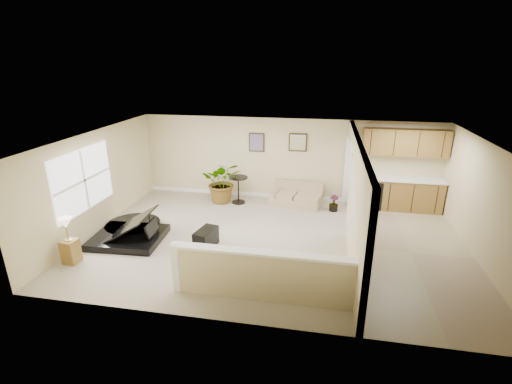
% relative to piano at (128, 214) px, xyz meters
% --- Properties ---
extents(floor, '(9.00, 9.00, 0.00)m').
position_rel_piano_xyz_m(floor, '(3.49, 0.44, -0.64)').
color(floor, tan).
rests_on(floor, ground).
extents(back_wall, '(9.00, 0.04, 2.50)m').
position_rel_piano_xyz_m(back_wall, '(3.49, 3.44, 0.61)').
color(back_wall, beige).
rests_on(back_wall, floor).
extents(front_wall, '(9.00, 0.04, 2.50)m').
position_rel_piano_xyz_m(front_wall, '(3.49, -2.56, 0.61)').
color(front_wall, beige).
rests_on(front_wall, floor).
extents(left_wall, '(0.04, 6.00, 2.50)m').
position_rel_piano_xyz_m(left_wall, '(-1.01, 0.44, 0.61)').
color(left_wall, beige).
rests_on(left_wall, floor).
extents(right_wall, '(0.04, 6.00, 2.50)m').
position_rel_piano_xyz_m(right_wall, '(7.99, 0.44, 0.61)').
color(right_wall, beige).
rests_on(right_wall, floor).
extents(ceiling, '(9.00, 6.00, 0.04)m').
position_rel_piano_xyz_m(ceiling, '(3.49, 0.44, 1.86)').
color(ceiling, silver).
rests_on(ceiling, back_wall).
extents(kitchen_vinyl, '(2.70, 6.00, 0.01)m').
position_rel_piano_xyz_m(kitchen_vinyl, '(6.64, 0.44, -0.64)').
color(kitchen_vinyl, gray).
rests_on(kitchen_vinyl, floor).
extents(interior_partition, '(0.18, 5.99, 2.50)m').
position_rel_piano_xyz_m(interior_partition, '(5.29, 0.69, 0.58)').
color(interior_partition, beige).
rests_on(interior_partition, floor).
extents(pony_half_wall, '(3.42, 0.22, 1.00)m').
position_rel_piano_xyz_m(pony_half_wall, '(3.56, -1.86, -0.12)').
color(pony_half_wall, beige).
rests_on(pony_half_wall, floor).
extents(left_window, '(0.05, 2.15, 1.45)m').
position_rel_piano_xyz_m(left_window, '(-1.00, -0.06, 0.81)').
color(left_window, white).
rests_on(left_window, left_wall).
extents(wall_art_left, '(0.48, 0.04, 0.58)m').
position_rel_piano_xyz_m(wall_art_left, '(2.54, 3.41, 1.11)').
color(wall_art_left, '#392A15').
rests_on(wall_art_left, back_wall).
extents(wall_mirror, '(0.55, 0.04, 0.55)m').
position_rel_piano_xyz_m(wall_mirror, '(3.79, 3.41, 1.16)').
color(wall_mirror, '#392A15').
rests_on(wall_mirror, back_wall).
extents(kitchen_cabinets, '(2.36, 0.65, 2.33)m').
position_rel_piano_xyz_m(kitchen_cabinets, '(6.68, 3.17, 0.23)').
color(kitchen_cabinets, olive).
rests_on(kitchen_cabinets, floor).
extents(piano, '(1.97, 2.04, 1.53)m').
position_rel_piano_xyz_m(piano, '(0.00, 0.00, 0.00)').
color(piano, black).
rests_on(piano, floor).
extents(piano_bench, '(0.47, 0.72, 0.45)m').
position_rel_piano_xyz_m(piano_bench, '(1.99, -0.13, -0.42)').
color(piano_bench, black).
rests_on(piano_bench, floor).
extents(loveseat, '(1.66, 1.15, 0.85)m').
position_rel_piano_xyz_m(loveseat, '(3.83, 3.02, -0.32)').
color(loveseat, tan).
rests_on(loveseat, floor).
extents(accent_table, '(0.57, 0.57, 0.82)m').
position_rel_piano_xyz_m(accent_table, '(2.10, 2.76, -0.11)').
color(accent_table, black).
rests_on(accent_table, floor).
extents(palm_plant, '(1.35, 1.24, 1.29)m').
position_rel_piano_xyz_m(palm_plant, '(1.61, 2.77, -0.01)').
color(palm_plant, black).
rests_on(palm_plant, floor).
extents(small_plant, '(0.28, 0.28, 0.48)m').
position_rel_piano_xyz_m(small_plant, '(4.94, 2.64, -0.44)').
color(small_plant, black).
rests_on(small_plant, floor).
extents(lamp_stand, '(0.33, 0.33, 1.04)m').
position_rel_piano_xyz_m(lamp_stand, '(-0.66, -1.31, -0.20)').
color(lamp_stand, olive).
rests_on(lamp_stand, floor).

